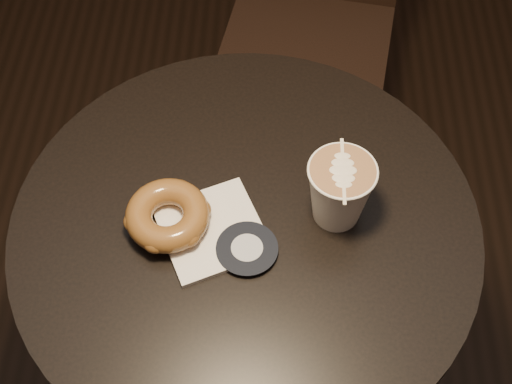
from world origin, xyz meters
TOP-DOWN VIEW (x-y plane):
  - cafe_table at (0.00, 0.00)m, footprint 0.70×0.70m
  - pastry_bag at (-0.05, -0.02)m, footprint 0.19×0.19m
  - doughnut at (-0.11, -0.01)m, footprint 0.12×0.12m
  - latte_cup at (0.13, 0.02)m, footprint 0.10×0.10m

SIDE VIEW (x-z plane):
  - cafe_table at x=0.00m, z-range 0.18..0.93m
  - pastry_bag at x=-0.05m, z-range 0.75..0.76m
  - doughnut at x=-0.11m, z-range 0.76..0.80m
  - latte_cup at x=0.13m, z-range 0.75..0.86m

